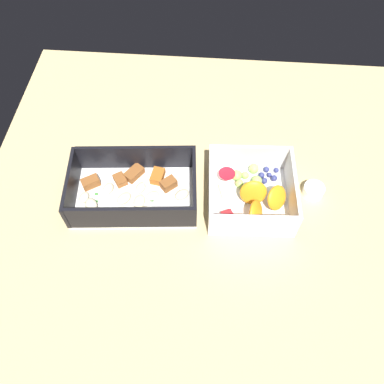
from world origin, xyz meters
The scene contains 4 objects.
table_surface centered at (0.00, 0.00, 1.00)cm, with size 80.00×80.00×2.00cm, color tan.
pasta_container centered at (-12.09, 1.06, 3.95)cm, with size 22.90×15.02×6.24cm.
fruit_bowl centered at (8.43, 1.99, 4.23)cm, with size 15.35×15.34×6.33cm.
paper_cup_liner centered at (19.79, 4.16, 2.93)cm, with size 3.71×3.71×1.85cm, color white.
Camera 1 is at (1.14, -36.42, 62.58)cm, focal length 37.34 mm.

